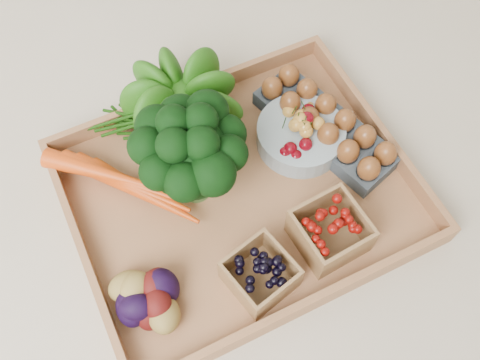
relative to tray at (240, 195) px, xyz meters
name	(u,v)px	position (x,y,z in m)	size (l,w,h in m)	color
ground	(240,197)	(0.00, 0.00, -0.01)	(4.00, 4.00, 0.00)	beige
tray	(240,195)	(0.00, 0.00, 0.00)	(0.55, 0.45, 0.01)	#A77046
carrots	(120,180)	(-0.17, 0.10, 0.03)	(0.23, 0.16, 0.05)	#D5420C
lettuce	(179,95)	(-0.03, 0.18, 0.08)	(0.14, 0.14, 0.14)	#1E4E0C
broccoli	(193,168)	(-0.06, 0.04, 0.08)	(0.18, 0.18, 0.14)	black
cherry_bowl	(300,135)	(0.14, 0.05, 0.03)	(0.15, 0.15, 0.04)	#8C9EA5
egg_carton	(325,129)	(0.19, 0.04, 0.02)	(0.09, 0.27, 0.03)	#3C454D
potatoes	(146,295)	(-0.21, -0.11, 0.05)	(0.13, 0.13, 0.08)	#3F0B0A
punnet_blackberry	(260,274)	(-0.04, -0.15, 0.04)	(0.09, 0.09, 0.06)	black
punnet_raspberry	(330,231)	(0.09, -0.14, 0.04)	(0.10, 0.10, 0.07)	#660804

